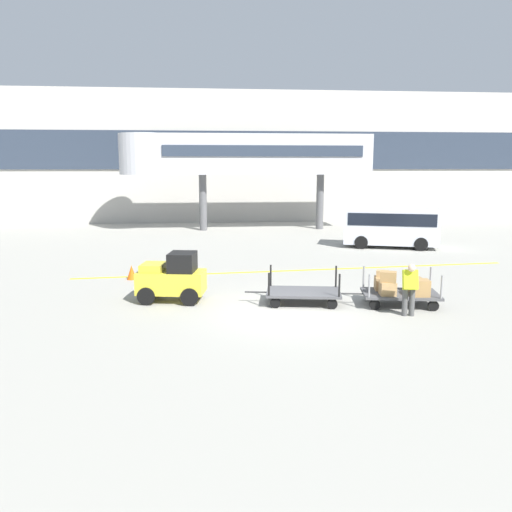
# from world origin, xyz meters

# --- Properties ---
(ground_plane) EXTENTS (120.00, 120.00, 0.00)m
(ground_plane) POSITION_xyz_m (0.00, 0.00, 0.00)
(ground_plane) COLOR #9E9B91
(apron_lead_line) EXTENTS (18.18, 1.78, 0.01)m
(apron_lead_line) POSITION_xyz_m (1.49, 6.05, 0.00)
(apron_lead_line) COLOR yellow
(apron_lead_line) RESTS_ON ground_plane
(terminal_building) EXTENTS (48.93, 2.51, 9.77)m
(terminal_building) POSITION_xyz_m (0.00, 25.98, 4.89)
(terminal_building) COLOR #BCB7AD
(terminal_building) RESTS_ON ground_plane
(jet_bridge) EXTENTS (16.41, 3.00, 6.28)m
(jet_bridge) POSITION_xyz_m (-0.25, 19.99, 4.93)
(jet_bridge) COLOR #B7B7BC
(jet_bridge) RESTS_ON ground_plane
(baggage_tug) EXTENTS (2.26, 1.53, 1.58)m
(baggage_tug) POSITION_xyz_m (-3.47, 1.56, 0.75)
(baggage_tug) COLOR gold
(baggage_tug) RESTS_ON ground_plane
(baggage_cart_lead) EXTENTS (3.08, 1.77, 1.10)m
(baggage_cart_lead) POSITION_xyz_m (0.62, 0.86, 0.35)
(baggage_cart_lead) COLOR #4C4C4F
(baggage_cart_lead) RESTS_ON ground_plane
(baggage_cart_middle) EXTENTS (3.08, 1.77, 1.13)m
(baggage_cart_middle) POSITION_xyz_m (3.55, 0.33, 0.54)
(baggage_cart_middle) COLOR #4C4C4F
(baggage_cart_middle) RESTS_ON ground_plane
(baggage_handler) EXTENTS (0.47, 0.48, 1.56)m
(baggage_handler) POSITION_xyz_m (3.38, -0.85, 0.87)
(baggage_handler) COLOR #4C4C4C
(baggage_handler) RESTS_ON ground_plane
(shuttle_van) EXTENTS (5.15, 3.30, 2.10)m
(shuttle_van) POSITION_xyz_m (7.34, 11.69, 1.23)
(shuttle_van) COLOR silver
(shuttle_van) RESTS_ON ground_plane
(safety_cone_near) EXTENTS (0.36, 0.36, 0.55)m
(safety_cone_near) POSITION_xyz_m (-5.22, 4.96, 0.28)
(safety_cone_near) COLOR #EA590F
(safety_cone_near) RESTS_ON ground_plane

